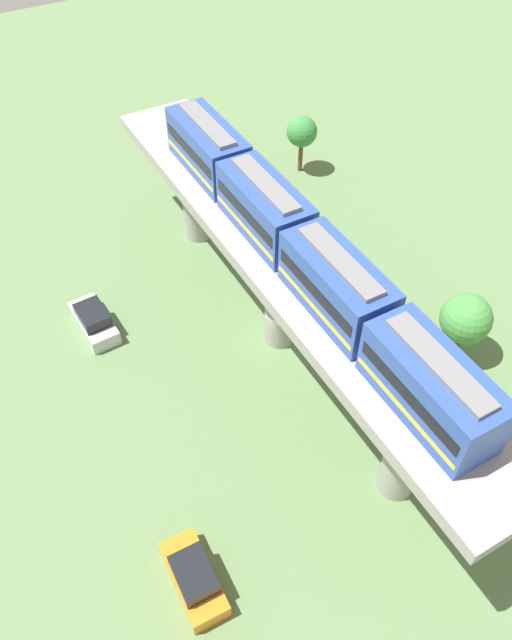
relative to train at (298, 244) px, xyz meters
The scene contains 7 objects.
ground_plane 8.83m from the train, 90.00° to the right, with size 120.00×120.00×0.00m, color #5B7A4C.
viaduct 3.39m from the train, 90.00° to the right, with size 5.20×35.80×7.18m.
train is the anchor object (origin of this frame).
parked_car_orange 16.82m from the train, 40.90° to the left, with size 1.95×4.26×1.76m.
parked_car_silver 14.86m from the train, 38.59° to the right, with size 2.02×4.29×1.76m.
tree_near_viaduct 20.50m from the train, 123.50° to the right, with size 2.43×2.43×4.77m.
tree_mid_lot 11.43m from the train, 150.43° to the left, with size 3.02×3.02×4.66m.
Camera 1 is at (14.07, 22.03, 29.70)m, focal length 35.33 mm.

